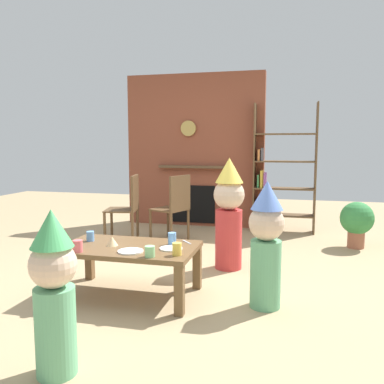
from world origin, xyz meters
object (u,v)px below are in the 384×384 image
at_px(paper_cup_far_right, 177,249).
at_px(child_in_pink, 266,241).
at_px(paper_plate_front, 131,251).
at_px(birthday_cake_slice, 112,241).
at_px(paper_cup_center, 78,246).
at_px(paper_plate_rear, 171,248).
at_px(potted_plant_tall, 357,221).
at_px(coffee_table, 129,253).
at_px(paper_cup_near_left, 172,239).
at_px(dining_chair_left, 128,205).
at_px(bookshelf, 280,174).
at_px(paper_cup_far_left, 90,236).
at_px(child_by_the_chairs, 229,211).
at_px(paper_cup_near_right, 150,251).
at_px(dining_chair_middle, 175,205).
at_px(child_with_cone_hat, 54,289).

distance_m(paper_cup_far_right, child_in_pink, 0.71).
distance_m(paper_plate_front, birthday_cake_slice, 0.28).
height_order(paper_cup_center, paper_plate_rear, paper_cup_center).
bearing_deg(potted_plant_tall, paper_plate_front, -131.38).
xyz_separation_m(coffee_table, paper_cup_near_left, (0.35, 0.13, 0.12)).
distance_m(child_in_pink, dining_chair_left, 2.55).
height_order(bookshelf, paper_cup_center, bookshelf).
distance_m(paper_cup_far_left, birthday_cake_slice, 0.28).
bearing_deg(paper_plate_rear, birthday_cake_slice, -179.24).
height_order(paper_cup_far_left, birthday_cake_slice, paper_cup_far_left).
height_order(coffee_table, paper_cup_far_left, paper_cup_far_left).
xyz_separation_m(paper_plate_rear, child_in_pink, (0.77, 0.04, 0.10)).
distance_m(paper_cup_far_right, birthday_cake_slice, 0.64).
distance_m(paper_cup_near_left, child_by_the_chairs, 0.92).
height_order(paper_cup_near_right, dining_chair_middle, dining_chair_middle).
height_order(paper_cup_far_left, paper_plate_front, paper_cup_far_left).
relative_size(paper_plate_rear, birthday_cake_slice, 1.90).
bearing_deg(paper_cup_near_left, child_with_cone_hat, -101.97).
bearing_deg(paper_cup_far_right, paper_cup_near_left, 113.37).
bearing_deg(child_with_cone_hat, paper_cup_center, 19.44).
relative_size(paper_plate_front, birthday_cake_slice, 2.08).
height_order(coffee_table, paper_plate_rear, paper_plate_rear).
height_order(paper_cup_far_left, paper_cup_far_right, paper_cup_far_right).
bearing_deg(child_in_pink, paper_cup_far_right, 15.62).
distance_m(paper_cup_center, paper_cup_far_left, 0.37).
height_order(paper_plate_front, dining_chair_middle, dining_chair_middle).
bearing_deg(paper_cup_near_right, coffee_table, 136.95).
bearing_deg(child_in_pink, potted_plant_tall, -116.49).
bearing_deg(dining_chair_left, child_with_cone_hat, 94.03).
distance_m(birthday_cake_slice, potted_plant_tall, 3.18).
relative_size(bookshelf, potted_plant_tall, 3.24).
bearing_deg(child_in_pink, dining_chair_middle, -56.39).
height_order(coffee_table, birthday_cake_slice, birthday_cake_slice).
bearing_deg(paper_cup_near_left, birthday_cake_slice, -163.14).
bearing_deg(paper_cup_near_left, paper_cup_near_right, -98.42).
height_order(bookshelf, child_in_pink, bookshelf).
bearing_deg(child_with_cone_hat, child_by_the_chairs, -19.87).
distance_m(paper_cup_near_right, paper_plate_front, 0.23).
bearing_deg(potted_plant_tall, child_in_pink, -115.08).
bearing_deg(paper_cup_near_right, potted_plant_tall, 52.61).
bearing_deg(bookshelf, child_by_the_chairs, -103.32).
bearing_deg(child_by_the_chairs, coffee_table, 0.00).
bearing_deg(coffee_table, paper_cup_center, -138.74).
relative_size(paper_cup_far_right, dining_chair_left, 0.11).
height_order(child_by_the_chairs, dining_chair_middle, child_by_the_chairs).
height_order(child_in_pink, dining_chair_left, child_in_pink).
relative_size(paper_cup_near_right, paper_plate_rear, 0.45).
bearing_deg(dining_chair_middle, birthday_cake_slice, 113.21).
xyz_separation_m(paper_cup_center, paper_cup_far_right, (0.80, 0.10, 0.00)).
bearing_deg(paper_cup_near_left, paper_cup_far_left, -176.42).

